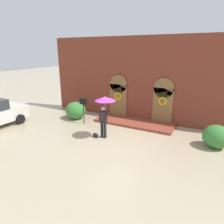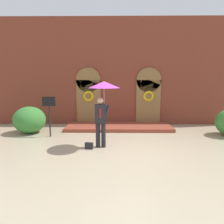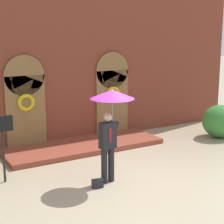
% 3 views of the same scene
% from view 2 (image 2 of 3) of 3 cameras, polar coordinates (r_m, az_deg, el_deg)
% --- Properties ---
extents(ground_plane, '(80.00, 80.00, 0.00)m').
position_cam_2_polar(ground_plane, '(7.18, 2.40, -10.49)').
color(ground_plane, tan).
extents(building_facade, '(14.00, 2.30, 5.60)m').
position_cam_2_polar(building_facade, '(10.91, 1.85, 10.60)').
color(building_facade, brown).
rests_on(building_facade, ground).
extents(person_with_umbrella, '(1.10, 1.10, 2.36)m').
position_cam_2_polar(person_with_umbrella, '(6.98, -2.54, 5.04)').
color(person_with_umbrella, black).
rests_on(person_with_umbrella, ground).
extents(handbag, '(0.30, 0.17, 0.22)m').
position_cam_2_polar(handbag, '(7.20, -6.58, -9.57)').
color(handbag, black).
rests_on(handbag, ground).
extents(sign_post, '(0.56, 0.06, 1.72)m').
position_cam_2_polar(sign_post, '(8.81, -17.51, 0.60)').
color(sign_post, black).
rests_on(sign_post, ground).
extents(shrub_left, '(1.43, 1.37, 1.21)m').
position_cam_2_polar(shrub_left, '(9.84, -22.51, -2.09)').
color(shrub_left, '#387A33').
rests_on(shrub_left, ground).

